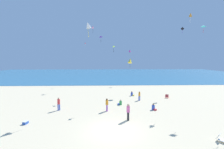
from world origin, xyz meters
TOP-DOWN VIEW (x-y plane):
  - ground_plane at (0.00, 10.00)m, footprint 120.00×120.00m
  - ocean_water at (0.00, 54.37)m, footprint 120.00×60.00m
  - beach_chair_far_left at (9.43, 11.71)m, footprint 0.75×0.78m
  - beach_chair_mid_beach at (8.36, -2.22)m, footprint 0.83×0.86m
  - cooler_box at (-8.81, 1.70)m, footprint 0.47×0.58m
  - person_0 at (5.35, 5.65)m, footprint 0.65×0.73m
  - person_1 at (1.28, 8.04)m, footprint 0.69×0.58m
  - person_2 at (-6.75, 5.87)m, footprint 0.41×0.41m
  - person_3 at (4.47, 10.29)m, footprint 0.34×0.34m
  - person_4 at (3.83, 13.50)m, footprint 0.70×0.49m
  - person_5 at (1.63, 2.36)m, footprint 0.43×0.43m
  - person_6 at (-0.62, 5.38)m, footprint 0.38×0.38m
  - kite_purple at (-1.70, 14.42)m, footprint 0.70×0.66m
  - kite_lime at (0.30, 8.16)m, footprint 0.50×0.53m
  - kite_white at (-2.93, 6.35)m, footprint 0.84×1.04m
  - kite_teal at (11.39, 5.83)m, footprint 0.54×0.40m
  - kite_red at (-6.25, 27.53)m, footprint 0.46×0.40m
  - kite_black at (13.96, 16.72)m, footprint 0.63×0.29m
  - kite_magenta at (5.27, 26.91)m, footprint 0.82×0.83m
  - kite_pink at (-3.89, 23.67)m, footprint 0.89×0.93m
  - kite_yellow at (3.54, 14.39)m, footprint 1.10×1.18m
  - kite_orange at (11.35, 8.99)m, footprint 0.64×0.71m

SIDE VIEW (x-z plane):
  - ground_plane at x=0.00m, z-range 0.00..0.00m
  - ocean_water at x=0.00m, z-range 0.00..0.05m
  - cooler_box at x=-8.81m, z-range 0.00..0.30m
  - beach_chair_mid_beach at x=8.36m, z-range -0.04..0.58m
  - beach_chair_far_left at x=9.43m, z-range -0.03..0.58m
  - person_1 at x=1.28m, z-range -0.10..0.67m
  - person_4 at x=3.83m, z-range -0.11..0.70m
  - person_0 at x=5.35m, z-range -0.11..0.71m
  - person_3 at x=4.47m, z-range 0.11..1.56m
  - person_6 at x=-0.62m, z-range 0.12..1.73m
  - person_2 at x=-6.75m, z-range 0.13..1.77m
  - person_5 at x=1.63m, z-range 0.14..1.91m
  - kite_yellow at x=3.54m, z-range 5.38..7.04m
  - kite_lime at x=0.30m, z-range 7.78..8.70m
  - kite_magenta at x=5.27m, z-range 7.87..9.35m
  - kite_purple at x=-1.70m, z-range 9.88..10.98m
  - kite_teal at x=11.39m, z-range 10.10..11.06m
  - kite_red at x=-6.25m, z-range 9.91..11.25m
  - kite_white at x=-2.93m, z-range 9.71..11.68m
  - kite_black at x=13.96m, z-range 11.70..12.88m
  - kite_orange at x=11.35m, z-range 12.11..13.45m
  - kite_pink at x=-3.89m, z-range 13.02..14.81m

